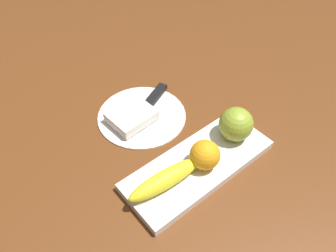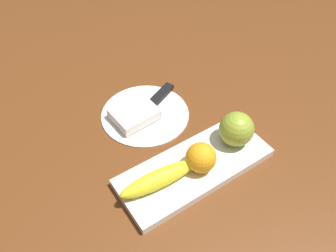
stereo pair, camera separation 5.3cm
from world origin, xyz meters
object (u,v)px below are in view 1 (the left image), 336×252
at_px(apple, 236,124).
at_px(banana, 165,179).
at_px(orange_near_apple, 205,155).
at_px(dinner_plate, 142,115).
at_px(fruit_tray, 198,165).
at_px(folded_napkin, 132,115).
at_px(knife, 153,98).

bearing_deg(apple, banana, 0.97).
bearing_deg(orange_near_apple, dinner_plate, -88.81).
relative_size(fruit_tray, folded_napkin, 3.27).
relative_size(fruit_tray, dinner_plate, 1.54).
bearing_deg(knife, folded_napkin, -7.69).
bearing_deg(orange_near_apple, knife, -101.77).
xyz_separation_m(orange_near_apple, knife, (-0.05, -0.25, -0.04)).
bearing_deg(banana, knife, 62.04).
xyz_separation_m(orange_near_apple, dinner_plate, (0.00, -0.22, -0.05)).
bearing_deg(dinner_plate, orange_near_apple, 91.19).
bearing_deg(apple, fruit_tray, 2.28).
distance_m(fruit_tray, apple, 0.13).
relative_size(fruit_tray, knife, 2.03).
xyz_separation_m(fruit_tray, folded_napkin, (0.03, -0.21, 0.01)).
height_order(apple, dinner_plate, apple).
xyz_separation_m(apple, knife, (0.06, -0.23, -0.05)).
bearing_deg(folded_napkin, banana, 72.87).
height_order(apple, banana, apple).
height_order(fruit_tray, apple, apple).
bearing_deg(fruit_tray, banana, -0.66).
height_order(banana, orange_near_apple, orange_near_apple).
relative_size(banana, knife, 1.01).
bearing_deg(orange_near_apple, folded_napkin, -81.60).
bearing_deg(knife, orange_near_apple, 54.49).
xyz_separation_m(fruit_tray, banana, (0.09, -0.00, 0.03)).
bearing_deg(folded_napkin, knife, -163.95).
bearing_deg(banana, orange_near_apple, -2.45).
distance_m(banana, knife, 0.28).
relative_size(banana, dinner_plate, 0.77).
bearing_deg(orange_near_apple, fruit_tray, -66.70).
distance_m(folded_napkin, knife, 0.09).
xyz_separation_m(apple, folded_napkin, (0.15, -0.21, -0.04)).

